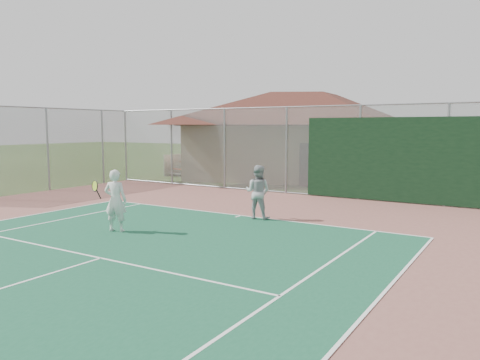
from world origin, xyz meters
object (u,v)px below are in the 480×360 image
object	(u,v)px
bleachers	(198,165)
player_white_front	(115,201)
clubhouse	(305,127)
player_grey_back	(258,193)

from	to	relation	value
bleachers	player_white_front	world-z (taller)	player_white_front
clubhouse	player_white_front	xyz separation A→B (m)	(1.36, -14.88, -1.90)
player_grey_back	clubhouse	bearing A→B (deg)	-80.09
player_white_front	player_grey_back	distance (m)	4.10
player_white_front	player_grey_back	size ratio (longest dim) A/B	1.02
bleachers	player_grey_back	distance (m)	12.26
bleachers	clubhouse	bearing A→B (deg)	39.87
bleachers	player_white_front	distance (m)	13.67
bleachers	player_white_front	xyz separation A→B (m)	(6.39, -12.08, 0.18)
player_white_front	player_grey_back	xyz separation A→B (m)	(2.28, 3.41, -0.02)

